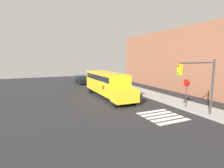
# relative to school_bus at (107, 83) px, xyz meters

# --- Properties ---
(ground_plane) EXTENTS (60.00, 60.00, 0.00)m
(ground_plane) POSITION_rel_school_bus_xyz_m (2.00, -0.62, -1.76)
(ground_plane) COLOR #28282B
(sidewalk_strip) EXTENTS (44.00, 3.00, 0.15)m
(sidewalk_strip) POSITION_rel_school_bus_xyz_m (2.00, 5.88, -1.69)
(sidewalk_strip) COLOR #9E9E99
(sidewalk_strip) RESTS_ON ground
(building_backdrop) EXTENTS (32.00, 4.00, 9.13)m
(building_backdrop) POSITION_rel_school_bus_xyz_m (2.00, 12.38, 2.80)
(building_backdrop) COLOR #935B42
(building_backdrop) RESTS_ON ground
(crosswalk_stripes) EXTENTS (3.30, 3.20, 0.01)m
(crosswalk_stripes) POSITION_rel_school_bus_xyz_m (8.82, 1.38, -1.76)
(crosswalk_stripes) COLOR white
(crosswalk_stripes) RESTS_ON ground
(school_bus) EXTENTS (10.31, 2.57, 3.07)m
(school_bus) POSITION_rel_school_bus_xyz_m (0.00, 0.00, 0.00)
(school_bus) COLOR yellow
(school_bus) RESTS_ON ground
(parked_car) EXTENTS (4.51, 1.82, 1.60)m
(parked_car) POSITION_rel_school_bus_xyz_m (-12.69, 0.09, -0.98)
(parked_car) COLOR black
(parked_car) RESTS_ON ground
(stop_sign) EXTENTS (0.73, 0.10, 2.92)m
(stop_sign) POSITION_rel_school_bus_xyz_m (7.98, 4.94, 0.17)
(stop_sign) COLOR #38383A
(stop_sign) RESTS_ON ground
(traffic_light) EXTENTS (0.28, 3.94, 4.77)m
(traffic_light) POSITION_rel_school_bus_xyz_m (10.46, 3.75, 1.47)
(traffic_light) COLOR #38383A
(traffic_light) RESTS_ON ground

